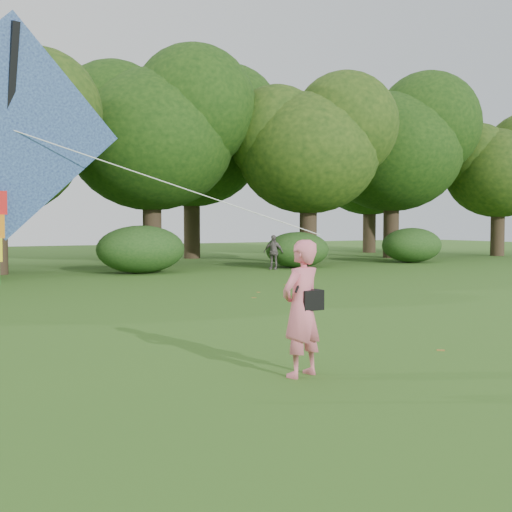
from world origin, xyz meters
TOP-DOWN VIEW (x-y plane):
  - ground at (0.00, 0.00)m, footprint 100.00×100.00m
  - man_kite_flyer at (-0.92, 0.71)m, footprint 0.74×0.59m
  - bystander_right at (8.54, 17.03)m, footprint 0.82×0.89m
  - crossbody_bag at (-0.81, 0.68)m, footprint 0.43×0.20m
  - flying_kite at (-4.34, 1.37)m, footprint 4.91×1.03m
  - tree_line at (1.67, 22.88)m, footprint 54.70×15.30m
  - shrub_band at (-0.72, 17.60)m, footprint 39.15×3.22m
  - fallen_leaves at (1.00, 3.73)m, footprint 10.91×15.19m

SIDE VIEW (x-z plane):
  - ground at x=0.00m, z-range 0.00..0.00m
  - fallen_leaves at x=1.00m, z-range 0.00..0.01m
  - bystander_right at x=8.54m, z-range 0.00..1.46m
  - shrub_band at x=-0.72m, z-range -0.08..1.79m
  - man_kite_flyer at x=-0.92m, z-range 0.00..1.77m
  - crossbody_bag at x=-0.81m, z-range 0.65..1.35m
  - flying_kite at x=-4.34m, z-range 1.37..4.58m
  - tree_line at x=1.67m, z-range 0.86..10.35m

